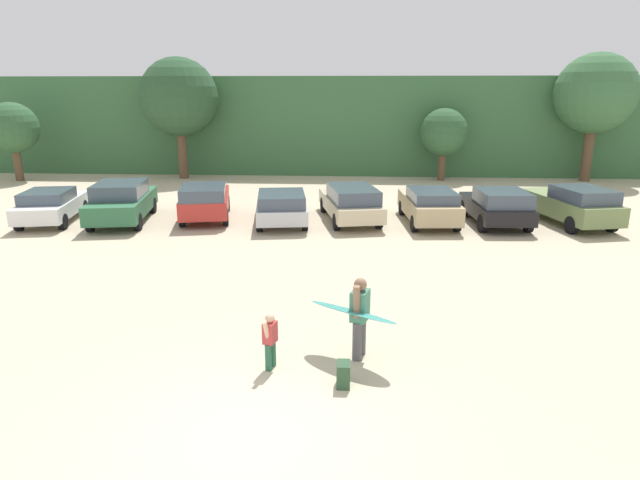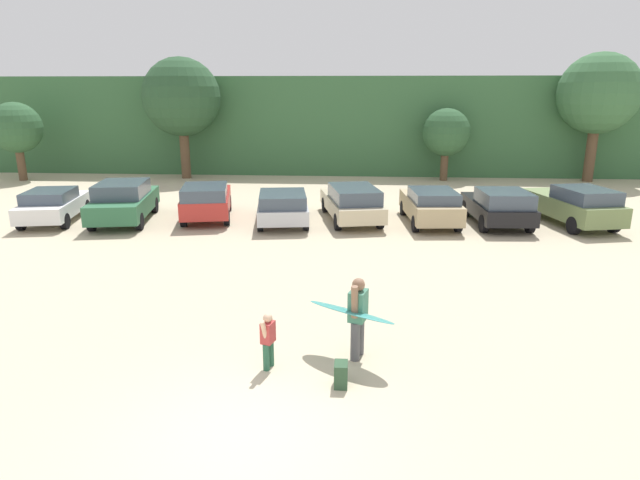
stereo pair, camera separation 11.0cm
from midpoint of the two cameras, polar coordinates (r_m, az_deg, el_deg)
The scene contains 18 objects.
ground_plane at distance 8.87m, azimuth -8.09°, elevation -19.92°, with size 120.00×120.00×0.00m, color #C1B293.
hillside_ridge at distance 39.27m, azimuth 1.23°, elevation 12.43°, with size 108.00×12.00×5.96m, color #38663D.
tree_center_right at distance 36.16m, azimuth -29.89°, elevation 10.23°, with size 2.89×2.89×4.51m.
tree_far_right at distance 33.44m, azimuth -14.83°, elevation 14.40°, with size 4.52×4.52×7.03m.
tree_far_left at distance 32.50m, azimuth 12.89°, elevation 11.02°, with size 2.73×2.73×4.16m.
tree_center_left at distance 34.93m, azimuth 27.08°, elevation 13.61°, with size 4.48×4.48×7.21m.
parked_car_white at distance 24.08m, azimuth -26.74°, elevation 3.33°, with size 2.50×4.29×1.34m.
parked_car_forest_green at distance 23.02m, azimuth -20.38°, elevation 3.88°, with size 2.74×4.93×1.62m.
parked_car_red at distance 22.52m, azimuth -12.23°, elevation 4.16°, with size 2.66×4.47×1.50m.
parked_car_silver at distance 21.40m, azimuth -4.26°, elevation 3.66°, with size 2.51×4.57×1.34m.
parked_car_champagne at distance 21.80m, azimuth 3.12°, elevation 4.05°, with size 2.80×5.07×1.46m.
parked_car_tan at distance 21.74m, azimuth 11.34°, elevation 3.69°, with size 2.11×4.37×1.42m.
parked_car_black at distance 22.15m, azimuth 18.14°, elevation 3.48°, with size 2.12×4.19×1.48m.
parked_car_olive_green at distance 23.33m, azimuth 25.03°, elevation 3.46°, with size 2.74×4.83×1.57m.
person_adult at distance 10.61m, azimuth 3.94°, elevation -7.74°, with size 0.41×0.71×1.65m.
person_child at distance 10.35m, azimuth -5.62°, elevation -10.27°, with size 0.28×0.53×1.11m.
surfboard_teal at distance 10.54m, azimuth 3.16°, elevation -7.62°, with size 1.92×1.49×0.23m.
backpack_dropped at distance 9.92m, azimuth 2.17°, elevation -14.04°, with size 0.24×0.34×0.45m.
Camera 1 is at (1.56, -7.06, 5.13)m, focal length 30.19 mm.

